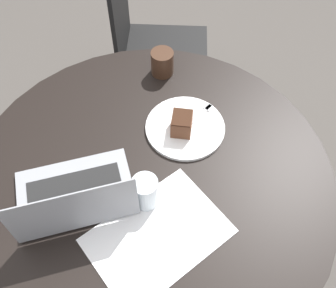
# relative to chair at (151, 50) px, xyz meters

# --- Properties ---
(ground_plane) EXTENTS (12.00, 12.00, 0.00)m
(ground_plane) POSITION_rel_chair_xyz_m (-0.16, -0.86, -0.46)
(ground_plane) COLOR #4C4742
(dining_table) EXTENTS (1.16, 1.16, 0.73)m
(dining_table) POSITION_rel_chair_xyz_m (-0.16, -0.86, 0.16)
(dining_table) COLOR black
(dining_table) RESTS_ON ground_plane
(chair) EXTENTS (0.52, 0.52, 0.89)m
(chair) POSITION_rel_chair_xyz_m (0.00, 0.00, 0.00)
(chair) COLOR black
(chair) RESTS_ON ground_plane
(paper_document) EXTENTS (0.45, 0.40, 0.00)m
(paper_document) POSITION_rel_chair_xyz_m (-0.18, -1.06, 0.27)
(paper_document) COLOR white
(paper_document) RESTS_ON dining_table
(plate) EXTENTS (0.27, 0.27, 0.01)m
(plate) POSITION_rel_chair_xyz_m (-0.01, -0.70, 0.27)
(plate) COLOR white
(plate) RESTS_ON dining_table
(cake_slice) EXTENTS (0.09, 0.09, 0.07)m
(cake_slice) POSITION_rel_chair_xyz_m (-0.03, -0.71, 0.31)
(cake_slice) COLOR brown
(cake_slice) RESTS_ON plate
(fork) EXTENTS (0.15, 0.12, 0.00)m
(fork) POSITION_rel_chair_xyz_m (0.04, -0.67, 0.28)
(fork) COLOR silver
(fork) RESTS_ON plate
(coffee_glass) EXTENTS (0.08, 0.08, 0.09)m
(coffee_glass) POSITION_rel_chair_xyz_m (-0.03, -0.43, 0.32)
(coffee_glass) COLOR #3D2619
(coffee_glass) RESTS_ON dining_table
(water_glass) EXTENTS (0.08, 0.08, 0.11)m
(water_glass) POSITION_rel_chair_xyz_m (-0.19, -0.94, 0.32)
(water_glass) COLOR silver
(water_glass) RESTS_ON dining_table
(laptop) EXTENTS (0.35, 0.25, 0.21)m
(laptop) POSITION_rel_chair_xyz_m (-0.39, -0.90, 0.30)
(laptop) COLOR gray
(laptop) RESTS_ON dining_table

